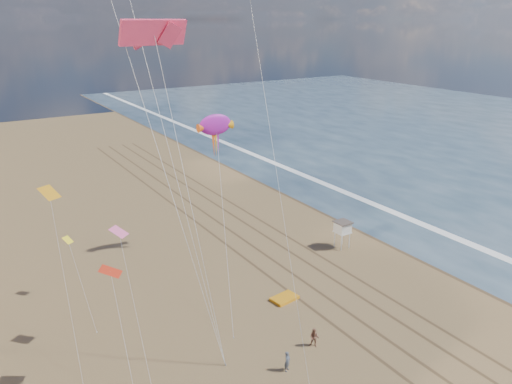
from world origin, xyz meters
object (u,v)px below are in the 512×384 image
at_px(lifeguard_stand, 343,228).
at_px(grounded_kite, 284,298).
at_px(kite_flyer_a, 287,361).
at_px(kite_flyer_b, 314,338).
at_px(show_kite, 215,125).

height_order(lifeguard_stand, grounded_kite, lifeguard_stand).
height_order(lifeguard_stand, kite_flyer_a, lifeguard_stand).
bearing_deg(grounded_kite, kite_flyer_b, -114.33).
height_order(grounded_kite, show_kite, show_kite).
height_order(show_kite, kite_flyer_b, show_kite).
bearing_deg(lifeguard_stand, show_kite, 149.60).
height_order(lifeguard_stand, show_kite, show_kite).
distance_m(grounded_kite, kite_flyer_a, 10.05).
xyz_separation_m(show_kite, kite_flyer_a, (-5.52, -21.34, -13.58)).
bearing_deg(kite_flyer_b, lifeguard_stand, 92.90).
bearing_deg(lifeguard_stand, grounded_kite, -154.40).
bearing_deg(lifeguard_stand, kite_flyer_a, -141.48).
relative_size(grounded_kite, kite_flyer_b, 1.54).
distance_m(grounded_kite, show_kite, 19.31).
distance_m(lifeguard_stand, kite_flyer_b, 19.29).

